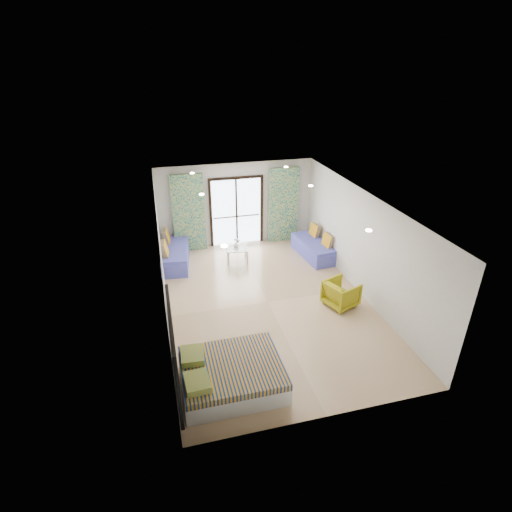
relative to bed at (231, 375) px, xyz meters
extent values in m
cube|color=black|center=(1.48, 6.32, 1.97)|extent=(1.76, 0.08, 0.08)
cube|color=black|center=(0.64, 6.32, 0.83)|extent=(0.08, 0.08, 2.20)
cube|color=black|center=(2.32, 6.32, 0.83)|extent=(0.08, 0.08, 2.20)
cube|color=black|center=(1.48, 6.32, 0.83)|extent=(0.05, 0.06, 2.20)
cube|color=#595451|center=(1.48, 6.34, 0.68)|extent=(1.52, 0.03, 0.04)
cube|color=beige|center=(-0.07, 6.18, 0.98)|extent=(1.00, 0.10, 2.50)
cube|color=beige|center=(3.03, 6.18, 0.98)|extent=(1.00, 0.10, 2.50)
cylinder|color=#FFE0B2|center=(0.08, 0.61, 2.40)|extent=(0.12, 0.12, 0.02)
cylinder|color=#FFE0B2|center=(2.88, 0.61, 2.40)|extent=(0.12, 0.12, 0.02)
cylinder|color=#FFE0B2|center=(0.08, 3.61, 2.40)|extent=(0.12, 0.12, 0.02)
cylinder|color=#FFE0B2|center=(2.88, 3.61, 2.40)|extent=(0.12, 0.12, 0.02)
cylinder|color=#FFE0B2|center=(0.08, 5.61, 2.40)|extent=(0.12, 0.12, 0.02)
cylinder|color=#FFE0B2|center=(2.88, 5.61, 2.40)|extent=(0.12, 0.12, 0.02)
cube|color=black|center=(-0.98, 0.00, 0.78)|extent=(0.06, 2.10, 1.50)
cube|color=silver|center=(-0.99, 1.25, 0.78)|extent=(0.02, 0.10, 0.10)
cube|color=silver|center=(0.03, 0.00, -0.08)|extent=(1.89, 1.51, 0.38)
cube|color=navy|center=(0.03, 0.00, 0.18)|extent=(1.87, 1.54, 0.14)
cube|color=#1B7B5F|center=(-0.65, -0.36, 0.31)|extent=(0.45, 0.54, 0.13)
cube|color=#1B7B5F|center=(-0.65, 0.36, 0.31)|extent=(0.46, 0.55, 0.13)
cube|color=#4A4EB0|center=(-0.62, 5.35, -0.06)|extent=(0.95, 1.98, 0.42)
cube|color=#4A4EB0|center=(-0.62, 5.35, 0.20)|extent=(0.93, 1.94, 0.11)
cube|color=navy|center=(-0.94, 4.94, 0.45)|extent=(0.26, 0.50, 0.44)
cube|color=navy|center=(-0.84, 5.82, 0.45)|extent=(0.26, 0.50, 0.44)
cube|color=#4A4EB0|center=(3.58, 4.79, -0.07)|extent=(0.88, 1.85, 0.40)
cube|color=#4A4EB0|center=(3.58, 4.79, 0.17)|extent=(0.86, 1.81, 0.10)
cube|color=navy|center=(3.87, 4.40, 0.40)|extent=(0.24, 0.47, 0.41)
cube|color=navy|center=(3.78, 5.23, 0.40)|extent=(0.24, 0.47, 0.41)
cylinder|color=silver|center=(0.90, 4.86, -0.06)|extent=(0.06, 0.06, 0.42)
cylinder|color=silver|center=(1.46, 4.79, -0.06)|extent=(0.06, 0.06, 0.42)
cylinder|color=silver|center=(0.97, 5.42, -0.06)|extent=(0.06, 0.06, 0.42)
cylinder|color=silver|center=(1.53, 5.35, -0.06)|extent=(0.06, 0.06, 0.42)
cube|color=#8CA59E|center=(1.22, 5.11, 0.15)|extent=(0.73, 0.73, 0.02)
sphere|color=white|center=(1.27, 5.10, 0.38)|extent=(0.07, 0.07, 0.07)
sphere|color=white|center=(1.22, 5.16, 0.40)|extent=(0.07, 0.07, 0.07)
sphere|color=white|center=(1.16, 5.11, 0.42)|extent=(0.07, 0.07, 0.07)
sphere|color=white|center=(1.21, 5.05, 0.44)|extent=(0.07, 0.07, 0.07)
imported|color=white|center=(1.19, 5.14, 0.24)|extent=(0.17, 0.18, 0.16)
imported|color=#A29A14|center=(3.21, 2.03, 0.10)|extent=(0.89, 0.91, 0.74)
camera|label=1|loc=(-0.96, -5.63, 5.38)|focal=28.00mm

